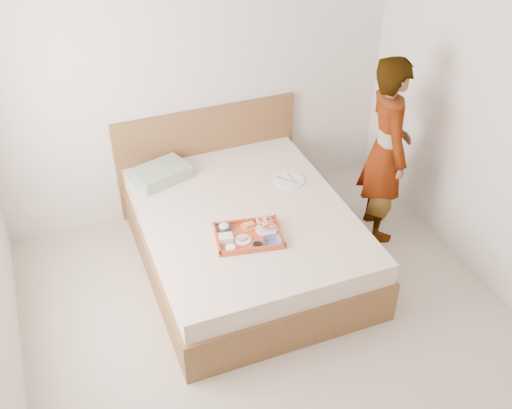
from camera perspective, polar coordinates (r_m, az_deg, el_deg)
The scene contains 16 objects.
ground at distance 4.36m, azimuth 3.13°, elevation -13.85°, with size 3.50×4.00×0.01m, color #BBB19E.
wall_back at distance 5.10m, azimuth -5.77°, elevation 12.54°, with size 3.50×0.01×2.60m, color silver.
bed at distance 4.84m, azimuth -0.99°, elevation -3.15°, with size 1.65×2.00×0.53m, color brown.
headboard at distance 5.47m, azimuth -4.60°, elevation 4.59°, with size 1.65×0.06×0.95m, color brown.
pillow at distance 5.08m, azimuth -9.00°, elevation 2.91°, with size 0.45×0.30×0.11m, color gray.
tray at distance 4.41m, azimuth -0.69°, elevation -2.95°, with size 0.49×0.35×0.04m, color #D24D1E.
prawn_plate at distance 4.47m, azimuth 1.02°, elevation -2.34°, with size 0.17×0.17×0.01m, color white.
navy_bowl_big at distance 4.34m, azimuth 1.59°, elevation -3.53°, with size 0.14×0.14×0.03m, color #1A1B46.
sauce_dish at distance 4.31m, azimuth 0.14°, elevation -3.90°, with size 0.07×0.07×0.03m, color black.
meat_plate at distance 4.38m, azimuth -1.24°, elevation -3.36°, with size 0.12×0.12×0.01m, color white.
bread_plate at distance 4.50m, azimuth -0.73°, elevation -2.09°, with size 0.12×0.12×0.01m, color orange.
salad_bowl at distance 4.47m, azimuth -3.02°, elevation -2.24°, with size 0.11×0.11×0.03m, color #1A1B46.
plastic_tub at distance 4.37m, azimuth -2.90°, elevation -3.20°, with size 0.10×0.08×0.04m, color silver.
cheese_round at distance 4.29m, azimuth -2.44°, elevation -4.16°, with size 0.07×0.07×0.02m, color white.
dinner_plate at distance 5.03m, azimuth 3.15°, elevation 2.33°, with size 0.26×0.26×0.01m, color white.
person at distance 5.01m, azimuth 12.25°, elevation 5.02°, with size 0.59×0.39×1.61m, color beige.
Camera 1 is at (-1.23, -2.51, 3.34)m, focal length 42.19 mm.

